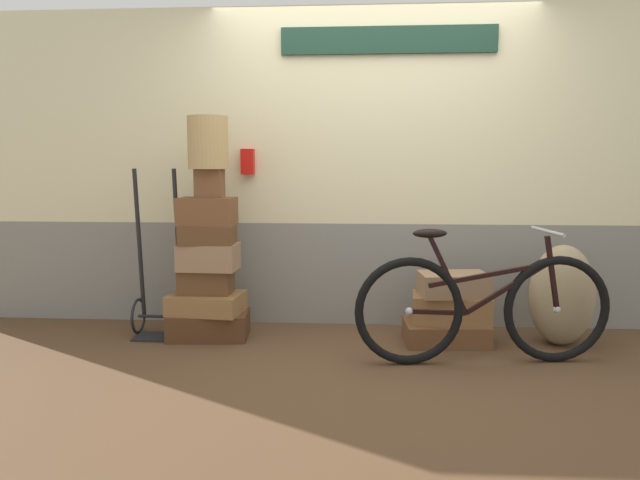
{
  "coord_description": "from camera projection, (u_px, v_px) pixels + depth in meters",
  "views": [
    {
      "loc": [
        -0.09,
        -3.91,
        1.28
      ],
      "look_at": [
        -0.38,
        0.21,
        0.76
      ],
      "focal_mm": 32.86,
      "sensor_mm": 36.0,
      "label": 1
    }
  ],
  "objects": [
    {
      "name": "ground",
      "position": [
        372.0,
        358.0,
        4.02
      ],
      "size": [
        9.19,
        5.2,
        0.06
      ],
      "primitive_type": "cube",
      "color": "#513823"
    },
    {
      "name": "station_building",
      "position": [
        374.0,
        169.0,
        4.7
      ],
      "size": [
        7.19,
        0.74,
        2.51
      ],
      "color": "gray",
      "rests_on": "ground"
    },
    {
      "name": "suitcase_0",
      "position": [
        209.0,
        325.0,
        4.39
      ],
      "size": [
        0.61,
        0.4,
        0.19
      ],
      "primitive_type": "cube",
      "rotation": [
        0.0,
        0.0,
        0.08
      ],
      "color": "#4C2D19",
      "rests_on": "ground"
    },
    {
      "name": "suitcase_1",
      "position": [
        207.0,
        303.0,
        4.37
      ],
      "size": [
        0.56,
        0.43,
        0.15
      ],
      "primitive_type": "cube",
      "rotation": [
        0.0,
        0.0,
        -0.1
      ],
      "color": "olive",
      "rests_on": "suitcase_0"
    },
    {
      "name": "suitcase_2",
      "position": [
        206.0,
        281.0,
        4.37
      ],
      "size": [
        0.39,
        0.27,
        0.18
      ],
      "primitive_type": "cube",
      "rotation": [
        0.0,
        0.0,
        0.01
      ],
      "color": "brown",
      "rests_on": "suitcase_1"
    },
    {
      "name": "suitcase_3",
      "position": [
        209.0,
        257.0,
        4.32
      ],
      "size": [
        0.43,
        0.29,
        0.2
      ],
      "primitive_type": "cube",
      "rotation": [
        0.0,
        0.0,
        -0.03
      ],
      "color": "#937051",
      "rests_on": "suitcase_2"
    },
    {
      "name": "suitcase_4",
      "position": [
        208.0,
        235.0,
        4.29
      ],
      "size": [
        0.4,
        0.28,
        0.13
      ],
      "primitive_type": "cube",
      "rotation": [
        0.0,
        0.0,
        0.04
      ],
      "color": "brown",
      "rests_on": "suitcase_3"
    },
    {
      "name": "suitcase_5",
      "position": [
        207.0,
        212.0,
        4.3
      ],
      "size": [
        0.41,
        0.28,
        0.21
      ],
      "primitive_type": "cube",
      "rotation": [
        0.0,
        0.0,
        -0.02
      ],
      "color": "brown",
      "rests_on": "suitcase_4"
    },
    {
      "name": "suitcase_6",
      "position": [
        210.0,
        183.0,
        4.25
      ],
      "size": [
        0.2,
        0.14,
        0.21
      ],
      "primitive_type": "cube",
      "rotation": [
        0.0,
        0.0,
        0.01
      ],
      "color": "brown",
      "rests_on": "suitcase_5"
    },
    {
      "name": "suitcase_7",
      "position": [
        446.0,
        332.0,
        4.27
      ],
      "size": [
        0.61,
        0.44,
        0.15
      ],
      "primitive_type": "cube",
      "rotation": [
        0.0,
        0.0,
        0.05
      ],
      "color": "brown",
      "rests_on": "ground"
    },
    {
      "name": "suitcase_8",
      "position": [
        451.0,
        308.0,
        4.25
      ],
      "size": [
        0.58,
        0.37,
        0.2
      ],
      "primitive_type": "cube",
      "rotation": [
        0.0,
        0.0,
        -0.08
      ],
      "color": "olive",
      "rests_on": "suitcase_7"
    },
    {
      "name": "suitcase_9",
      "position": [
        453.0,
        284.0,
        4.2
      ],
      "size": [
        0.51,
        0.37,
        0.16
      ],
      "primitive_type": "cube",
      "rotation": [
        0.0,
        0.0,
        0.11
      ],
      "color": "#937051",
      "rests_on": "suitcase_8"
    },
    {
      "name": "wicker_basket",
      "position": [
        208.0,
        143.0,
        4.23
      ],
      "size": [
        0.29,
        0.29,
        0.38
      ],
      "primitive_type": "cylinder",
      "color": "tan",
      "rests_on": "suitcase_6"
    },
    {
      "name": "luggage_trolley",
      "position": [
        160.0,
        296.0,
        4.44
      ],
      "size": [
        0.38,
        0.36,
        1.26
      ],
      "color": "black",
      "rests_on": "ground"
    },
    {
      "name": "burlap_sack",
      "position": [
        562.0,
        295.0,
        4.18
      ],
      "size": [
        0.45,
        0.39,
        0.73
      ],
      "primitive_type": "ellipsoid",
      "color": "#9E8966",
      "rests_on": "ground"
    },
    {
      "name": "bicycle",
      "position": [
        483.0,
        307.0,
        3.78
      ],
      "size": [
        1.67,
        0.46,
        0.89
      ],
      "color": "black",
      "rests_on": "ground"
    }
  ]
}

